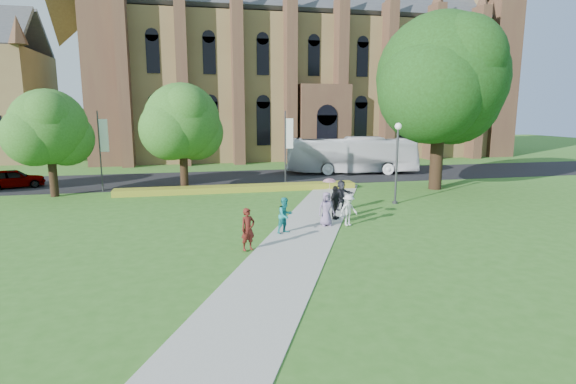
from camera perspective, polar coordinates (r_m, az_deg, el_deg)
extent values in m
plane|color=#32671E|center=(21.72, 2.90, -5.75)|extent=(160.00, 160.00, 0.00)
cube|color=black|center=(40.95, -4.49, 1.85)|extent=(160.00, 10.00, 0.02)
cube|color=#B2B2A8|center=(22.65, 2.23, -5.02)|extent=(15.58, 28.54, 0.04)
cube|color=gold|center=(34.01, -6.24, 0.45)|extent=(18.00, 1.40, 0.45)
cube|color=olive|center=(62.16, 2.14, 12.58)|extent=(52.00, 16.00, 17.00)
cube|color=brown|center=(54.07, -22.63, 14.30)|extent=(3.50, 3.50, 21.00)
cube|color=brown|center=(66.69, 25.25, 13.20)|extent=(3.50, 3.50, 21.00)
cube|color=brown|center=(53.46, 4.55, 8.65)|extent=(6.00, 2.50, 9.00)
cylinder|color=#38383D|center=(29.87, 13.61, 3.08)|extent=(0.14, 0.14, 4.80)
sphere|color=white|center=(29.67, 13.83, 8.11)|extent=(0.44, 0.44, 0.44)
cylinder|color=#38383D|center=(30.24, 13.43, -1.29)|extent=(0.36, 0.36, 0.15)
cylinder|color=#332114|center=(36.34, 18.41, 5.51)|extent=(0.96, 0.96, 6.60)
sphere|color=#18340E|center=(36.32, 18.88, 13.54)|extent=(9.60, 9.60, 9.60)
cylinder|color=#332114|center=(35.65, -27.72, 2.54)|extent=(0.56, 0.56, 3.85)
sphere|color=#295319|center=(35.43, -28.13, 7.31)|extent=(5.20, 5.20, 5.20)
cylinder|color=#332114|center=(34.85, -13.10, 3.54)|extent=(0.60, 0.60, 4.12)
sphere|color=#295319|center=(34.64, -13.32, 8.78)|extent=(5.60, 5.60, 5.60)
cylinder|color=#38383D|center=(36.25, -0.35, 5.54)|extent=(0.10, 0.10, 6.00)
cube|color=white|center=(36.25, 0.19, 7.44)|extent=(0.60, 0.02, 2.40)
cylinder|color=#38383D|center=(36.04, -22.76, 4.72)|extent=(0.10, 0.10, 6.00)
cube|color=white|center=(35.90, -22.34, 6.65)|extent=(0.60, 0.02, 2.40)
imported|color=silver|center=(43.85, 8.02, 4.65)|extent=(12.89, 5.09, 3.50)
imported|color=gray|center=(41.24, -31.50, 1.48)|extent=(4.72, 3.00, 1.50)
imported|color=#4F1812|center=(19.45, -5.12, -4.74)|extent=(0.80, 0.69, 1.86)
imported|color=teal|center=(22.05, -0.36, -2.98)|extent=(1.09, 1.02, 1.79)
imported|color=#BDBDBD|center=(23.74, 7.70, -2.28)|extent=(1.21, 0.91, 1.66)
imported|color=black|center=(25.07, 5.95, -1.34)|extent=(1.06, 1.12, 1.86)
imported|color=slate|center=(23.58, 4.89, -2.15)|extent=(0.90, 0.61, 1.78)
imported|color=black|center=(27.40, 6.77, -0.39)|extent=(1.77, 1.13, 1.83)
imported|color=#E09EB4|center=(23.50, 5.29, 0.78)|extent=(0.85, 0.85, 0.62)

